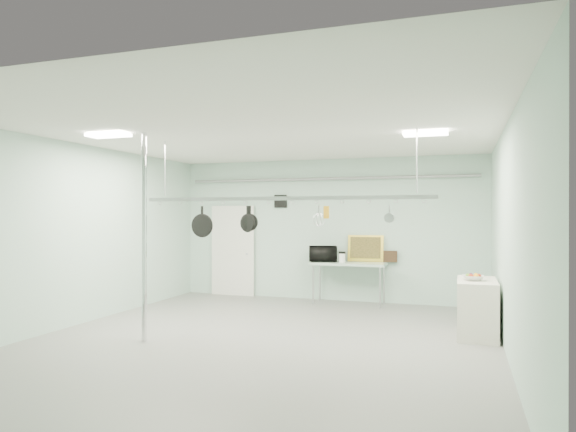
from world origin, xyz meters
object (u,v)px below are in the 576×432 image
(pot_rack, at_px, (280,197))
(microwave, at_px, (323,254))
(chrome_pole, at_px, (144,237))
(fruit_bowl, at_px, (473,278))
(skillet_right, at_px, (248,218))
(side_cabinet, at_px, (477,308))
(prep_table, at_px, (349,266))
(skillet_mid, at_px, (250,218))
(skillet_left, at_px, (202,222))
(coffee_canister, at_px, (342,258))

(pot_rack, height_order, microwave, pot_rack)
(chrome_pole, relative_size, fruit_bowl, 9.58)
(skillet_right, bearing_deg, side_cabinet, 33.51)
(fruit_bowl, bearing_deg, prep_table, 137.12)
(skillet_right, bearing_deg, skillet_mid, 16.13)
(side_cabinet, bearing_deg, skillet_left, -165.77)
(side_cabinet, relative_size, fruit_bowl, 3.59)
(chrome_pole, bearing_deg, skillet_left, 60.41)
(side_cabinet, height_order, skillet_left, skillet_left)
(side_cabinet, relative_size, skillet_left, 2.28)
(chrome_pole, height_order, microwave, chrome_pole)
(chrome_pole, relative_size, microwave, 5.23)
(coffee_canister, bearing_deg, side_cabinet, -38.36)
(skillet_left, bearing_deg, microwave, 69.58)
(fruit_bowl, xyz_separation_m, skillet_left, (-4.28, -0.99, 0.88))
(chrome_pole, relative_size, skillet_mid, 8.22)
(microwave, bearing_deg, coffee_canister, 151.45)
(chrome_pole, xyz_separation_m, skillet_right, (1.34, 0.90, 0.28))
(skillet_mid, bearing_deg, chrome_pole, -148.98)
(coffee_canister, height_order, fruit_bowl, coffee_canister)
(prep_table, bearing_deg, skillet_left, -118.46)
(side_cabinet, relative_size, skillet_right, 2.99)
(prep_table, relative_size, coffee_canister, 8.18)
(side_cabinet, height_order, coffee_canister, coffee_canister)
(microwave, height_order, skillet_left, skillet_left)
(prep_table, bearing_deg, microwave, 178.20)
(skillet_right, bearing_deg, prep_table, 89.84)
(pot_rack, bearing_deg, skillet_left, 180.00)
(coffee_canister, distance_m, fruit_bowl, 3.45)
(prep_table, distance_m, fruit_bowl, 3.40)
(pot_rack, relative_size, skillet_left, 9.10)
(side_cabinet, xyz_separation_m, skillet_left, (-4.34, -1.10, 1.37))
(chrome_pole, relative_size, prep_table, 2.00)
(chrome_pole, xyz_separation_m, side_cabinet, (4.85, 2.00, -1.15))
(prep_table, distance_m, pot_rack, 3.61)
(chrome_pole, bearing_deg, microwave, 67.85)
(microwave, distance_m, fruit_bowl, 3.86)
(skillet_left, distance_m, skillet_mid, 0.87)
(chrome_pole, distance_m, skillet_left, 1.06)
(prep_table, height_order, skillet_mid, skillet_mid)
(side_cabinet, xyz_separation_m, microwave, (-3.13, 2.22, 0.62))
(skillet_mid, xyz_separation_m, skillet_right, (-0.04, 0.00, -0.01))
(chrome_pole, xyz_separation_m, coffee_canister, (2.17, 4.12, -0.60))
(fruit_bowl, relative_size, skillet_left, 0.63)
(side_cabinet, bearing_deg, skillet_right, -162.62)
(pot_rack, xyz_separation_m, skillet_mid, (-0.53, 0.00, -0.34))
(prep_table, xyz_separation_m, coffee_canister, (-0.13, -0.08, 0.17))
(skillet_left, xyz_separation_m, skillet_right, (0.82, 0.00, 0.06))
(chrome_pole, xyz_separation_m, fruit_bowl, (4.79, 1.89, -0.66))
(coffee_canister, height_order, skillet_left, skillet_left)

